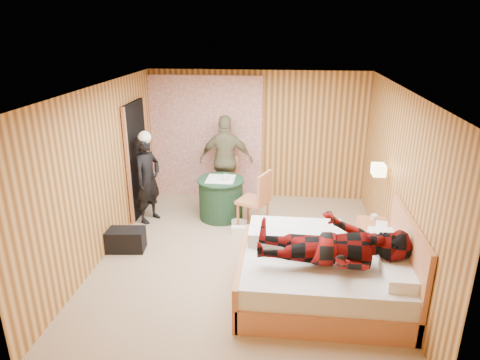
# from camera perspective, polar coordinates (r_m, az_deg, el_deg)

# --- Properties ---
(floor) EXTENTS (4.20, 5.00, 0.01)m
(floor) POSITION_cam_1_polar(r_m,az_deg,el_deg) (6.54, 0.56, -10.15)
(floor) COLOR #9F8569
(floor) RESTS_ON ground
(ceiling) EXTENTS (4.20, 5.00, 0.01)m
(ceiling) POSITION_cam_1_polar(r_m,az_deg,el_deg) (5.71, 0.64, 12.10)
(ceiling) COLOR white
(ceiling) RESTS_ON wall_back
(wall_back) EXTENTS (4.20, 0.02, 2.50)m
(wall_back) POSITION_cam_1_polar(r_m,az_deg,el_deg) (8.40, 2.29, 5.95)
(wall_back) COLOR tan
(wall_back) RESTS_ON floor
(wall_left) EXTENTS (0.02, 5.00, 2.50)m
(wall_left) POSITION_cam_1_polar(r_m,az_deg,el_deg) (6.55, -18.02, 0.88)
(wall_left) COLOR tan
(wall_left) RESTS_ON floor
(wall_right) EXTENTS (0.02, 5.00, 2.50)m
(wall_right) POSITION_cam_1_polar(r_m,az_deg,el_deg) (6.18, 20.35, -0.52)
(wall_right) COLOR tan
(wall_right) RESTS_ON floor
(curtain) EXTENTS (2.20, 0.08, 2.40)m
(curtain) POSITION_cam_1_polar(r_m,az_deg,el_deg) (8.47, -4.54, 5.67)
(curtain) COLOR silver
(curtain) RESTS_ON floor
(doorway) EXTENTS (0.06, 0.90, 2.05)m
(doorway) POSITION_cam_1_polar(r_m,az_deg,el_deg) (7.83, -13.55, 2.65)
(doorway) COLOR black
(doorway) RESTS_ON floor
(wall_lamp) EXTENTS (0.26, 0.24, 0.16)m
(wall_lamp) POSITION_cam_1_polar(r_m,az_deg,el_deg) (6.54, 18.02, 1.32)
(wall_lamp) COLOR gold
(wall_lamp) RESTS_ON wall_right
(bed) EXTENTS (2.10, 1.65, 1.14)m
(bed) POSITION_cam_1_polar(r_m,az_deg,el_deg) (5.62, 11.35, -12.19)
(bed) COLOR #E9945F
(bed) RESTS_ON floor
(nightstand) EXTENTS (0.45, 0.61, 0.59)m
(nightstand) POSITION_cam_1_polar(r_m,az_deg,el_deg) (6.59, 17.30, -7.87)
(nightstand) COLOR #E9945F
(nightstand) RESTS_ON floor
(round_table) EXTENTS (0.84, 0.84, 0.74)m
(round_table) POSITION_cam_1_polar(r_m,az_deg,el_deg) (7.64, -2.55, -2.42)
(round_table) COLOR #1C3D2A
(round_table) RESTS_ON floor
(chair_far) EXTENTS (0.45, 0.45, 0.93)m
(chair_far) POSITION_cam_1_polar(r_m,az_deg,el_deg) (8.20, -1.83, 0.41)
(chair_far) COLOR #E9945F
(chair_far) RESTS_ON floor
(chair_near) EXTENTS (0.60, 0.60, 1.03)m
(chair_near) POSITION_cam_1_polar(r_m,az_deg,el_deg) (7.13, 2.40, -2.20)
(chair_near) COLOR #E9945F
(chair_near) RESTS_ON floor
(duffel_bag) EXTENTS (0.64, 0.39, 0.35)m
(duffel_bag) POSITION_cam_1_polar(r_m,az_deg,el_deg) (6.87, -15.13, -7.71)
(duffel_bag) COLOR black
(duffel_bag) RESTS_ON floor
(sneaker_left) EXTENTS (0.31, 0.15, 0.13)m
(sneaker_left) POSITION_cam_1_polar(r_m,az_deg,el_deg) (7.16, 0.05, -6.71)
(sneaker_left) COLOR white
(sneaker_left) RESTS_ON floor
(sneaker_right) EXTENTS (0.26, 0.14, 0.11)m
(sneaker_right) POSITION_cam_1_polar(r_m,az_deg,el_deg) (7.44, -0.09, -5.72)
(sneaker_right) COLOR white
(sneaker_right) RESTS_ON floor
(woman_standing) EXTENTS (0.56, 0.66, 1.54)m
(woman_standing) POSITION_cam_1_polar(r_m,az_deg,el_deg) (7.56, -12.19, 0.10)
(woman_standing) COLOR black
(woman_standing) RESTS_ON floor
(man_at_table) EXTENTS (1.03, 0.46, 1.72)m
(man_at_table) POSITION_cam_1_polar(r_m,az_deg,el_deg) (8.13, -1.86, 2.64)
(man_at_table) COLOR #726E4C
(man_at_table) RESTS_ON floor
(man_on_bed) EXTENTS (0.86, 0.67, 1.77)m
(man_on_bed) POSITION_cam_1_polar(r_m,az_deg,el_deg) (5.10, 12.38, -7.17)
(man_on_bed) COLOR maroon
(man_on_bed) RESTS_ON bed
(book_lower) EXTENTS (0.21, 0.25, 0.02)m
(book_lower) POSITION_cam_1_polar(r_m,az_deg,el_deg) (6.42, 17.65, -5.76)
(book_lower) COLOR white
(book_lower) RESTS_ON nightstand
(book_upper) EXTENTS (0.20, 0.25, 0.02)m
(book_upper) POSITION_cam_1_polar(r_m,az_deg,el_deg) (6.41, 17.66, -5.60)
(book_upper) COLOR white
(book_upper) RESTS_ON nightstand
(cup_nightstand) EXTENTS (0.10, 0.10, 0.09)m
(cup_nightstand) POSITION_cam_1_polar(r_m,az_deg,el_deg) (6.57, 17.39, -4.80)
(cup_nightstand) COLOR white
(cup_nightstand) RESTS_ON nightstand
(cup_table) EXTENTS (0.15, 0.15, 0.10)m
(cup_table) POSITION_cam_1_polar(r_m,az_deg,el_deg) (7.43, -1.90, 0.37)
(cup_table) COLOR white
(cup_table) RESTS_ON round_table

